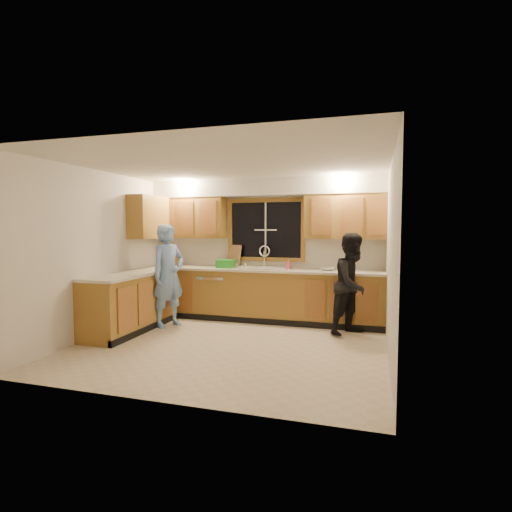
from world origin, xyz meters
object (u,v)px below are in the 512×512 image
(sink, at_px, (261,272))
(man, at_px, (168,275))
(dishwasher, at_px, (217,295))
(knife_block, at_px, (176,260))
(bowl, at_px, (327,269))
(dish_crate, at_px, (226,264))
(woman, at_px, (353,284))
(stove, at_px, (109,309))
(soap_bottle, at_px, (289,264))

(sink, relative_size, man, 0.51)
(dishwasher, relative_size, man, 0.48)
(dishwasher, distance_m, knife_block, 1.09)
(bowl, bearing_deg, dish_crate, -179.44)
(woman, bearing_deg, dishwasher, 116.86)
(sink, relative_size, stove, 0.96)
(dishwasher, height_order, bowl, bowl)
(dishwasher, distance_m, woman, 2.53)
(stove, distance_m, bowl, 3.50)
(woman, bearing_deg, stove, 149.30)
(sink, bearing_deg, soap_bottle, 9.59)
(sink, bearing_deg, dish_crate, -177.55)
(man, relative_size, bowl, 7.50)
(man, bearing_deg, sink, -34.10)
(knife_block, xyz_separation_m, bowl, (2.89, -0.13, -0.07))
(knife_block, bearing_deg, soap_bottle, -40.95)
(sink, relative_size, soap_bottle, 4.91)
(dish_crate, bearing_deg, bowl, 0.56)
(knife_block, height_order, soap_bottle, knife_block)
(dishwasher, distance_m, bowl, 2.07)
(dish_crate, bearing_deg, woman, -11.83)
(sink, relative_size, dish_crate, 2.75)
(dishwasher, xyz_separation_m, woman, (2.46, -0.49, 0.37))
(dishwasher, xyz_separation_m, stove, (-0.95, -1.81, 0.04))
(woman, xyz_separation_m, dish_crate, (-2.26, 0.47, 0.21))
(dishwasher, height_order, stove, stove)
(stove, relative_size, bowl, 3.97)
(knife_block, distance_m, dish_crate, 1.10)
(knife_block, distance_m, bowl, 2.90)
(soap_bottle, bearing_deg, sink, -170.41)
(dishwasher, relative_size, stove, 0.91)
(sink, distance_m, stove, 2.60)
(soap_bottle, bearing_deg, man, -153.09)
(stove, distance_m, soap_bottle, 3.02)
(soap_bottle, height_order, bowl, soap_bottle)
(soap_bottle, xyz_separation_m, bowl, (0.68, -0.09, -0.06))
(man, bearing_deg, stove, 179.72)
(knife_block, distance_m, soap_bottle, 2.22)
(dish_crate, bearing_deg, dishwasher, 176.12)
(knife_block, relative_size, bowl, 0.85)
(stove, bearing_deg, soap_bottle, 39.96)
(stove, relative_size, man, 0.53)
(stove, bearing_deg, woman, 21.23)
(man, bearing_deg, dish_crate, -16.83)
(man, height_order, bowl, man)
(dish_crate, distance_m, soap_bottle, 1.13)
(dishwasher, bearing_deg, woman, -11.21)
(stove, relative_size, dish_crate, 2.88)
(woman, bearing_deg, sink, 110.74)
(sink, bearing_deg, stove, -134.61)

